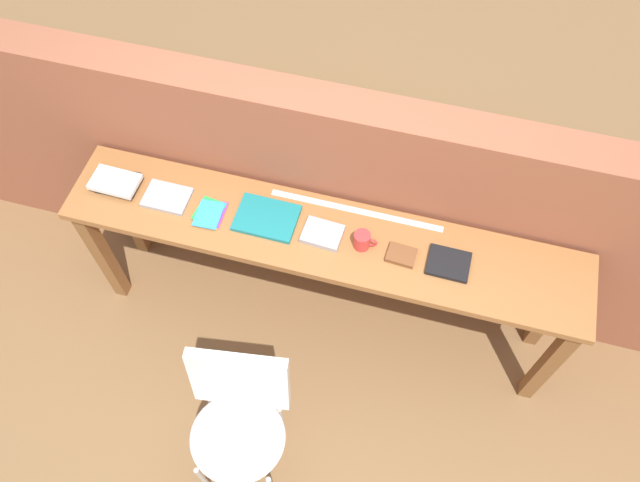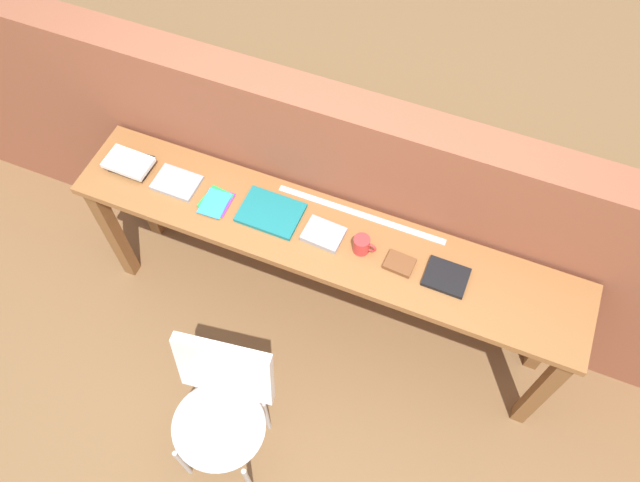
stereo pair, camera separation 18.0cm
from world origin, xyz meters
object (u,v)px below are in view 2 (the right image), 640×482
Objects in this scene: book_open_centre at (271,213)px; book_repair_rightmost at (446,277)px; leather_journal_brown at (400,264)px; mug at (362,245)px; pamphlet_pile_colourful at (216,202)px; chair_white_moulded at (221,407)px; book_stack_leftmost at (130,163)px; magazine_cycling at (177,183)px.

book_open_centre is 0.87m from book_repair_rightmost.
mug is at bearing -179.68° from leather_journal_brown.
pamphlet_pile_colourful is 1.36× the size of leather_journal_brown.
mug reaches higher than pamphlet_pile_colourful.
leather_journal_brown is at bearing -2.63° from book_open_centre.
chair_white_moulded is 1.04m from leather_journal_brown.
book_stack_leftmost reaches higher than chair_white_moulded.
magazine_cycling is (-0.61, 0.83, 0.36)m from chair_white_moulded.
book_repair_rightmost is (0.40, 0.00, -0.03)m from mug.
mug reaches higher than leather_journal_brown.
chair_white_moulded is at bearing -64.84° from pamphlet_pile_colourful.
magazine_cycling is 1.14× the size of book_repair_rightmost.
book_stack_leftmost reaches higher than magazine_cycling.
magazine_cycling is 0.75× the size of book_open_centre.
book_stack_leftmost is 1.42m from leather_journal_brown.
book_stack_leftmost is 0.80× the size of book_open_centre.
book_open_centre reaches higher than pamphlet_pile_colourful.
mug is at bearing 1.37° from pamphlet_pile_colourful.
pamphlet_pile_colourful is at bearing -7.48° from magazine_cycling.
book_repair_rightmost is (1.37, -0.01, 0.00)m from magazine_cycling.
mug is (0.36, 0.82, 0.40)m from chair_white_moulded.
chair_white_moulded is 6.86× the size of leather_journal_brown.
leather_journal_brown is at bearing -1.31° from book_stack_leftmost.
mug is (0.47, -0.02, 0.03)m from book_open_centre.
chair_white_moulded is 5.03× the size of pamphlet_pile_colourful.
book_repair_rightmost reaches higher than book_open_centre.
leather_journal_brown reaches higher than pamphlet_pile_colourful.
book_repair_rightmost is at bearing -0.65° from book_stack_leftmost.
mug is at bearing -1.02° from book_stack_leftmost.
magazine_cycling is 0.50m from book_open_centre.
book_stack_leftmost is at bearing -177.76° from leather_journal_brown.
book_repair_rightmost is (0.21, 0.01, -0.00)m from leather_journal_brown.
book_stack_leftmost is 0.50m from pamphlet_pile_colourful.
book_repair_rightmost reaches higher than pamphlet_pile_colourful.
leather_journal_brown is (1.15, -0.02, 0.00)m from magazine_cycling.
book_repair_rightmost is (0.76, 0.82, 0.36)m from chair_white_moulded.
leather_journal_brown is (0.65, -0.04, 0.00)m from book_open_centre.
book_stack_leftmost is 1.79× the size of leather_journal_brown.
book_repair_rightmost is at bearing -0.09° from magazine_cycling.
book_repair_rightmost is (1.14, 0.02, 0.00)m from pamphlet_pile_colourful.
magazine_cycling is at bearing 126.07° from chair_white_moulded.
pamphlet_pile_colourful is 0.74m from mug.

